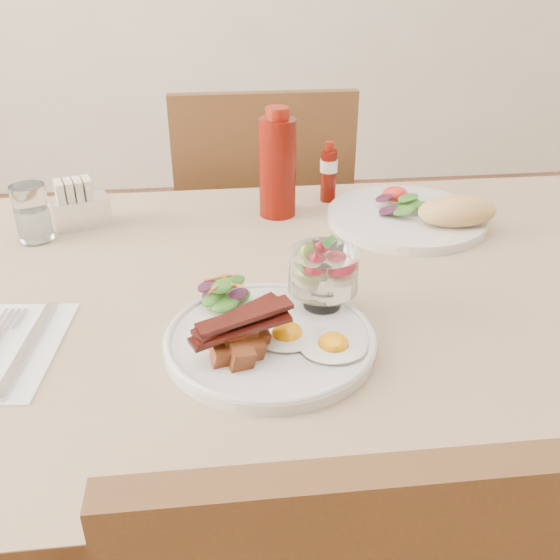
{
  "coord_description": "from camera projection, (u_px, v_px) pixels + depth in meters",
  "views": [
    {
      "loc": [
        -0.12,
        -0.83,
        1.23
      ],
      "look_at": [
        -0.04,
        -0.09,
        0.82
      ],
      "focal_mm": 40.0,
      "sensor_mm": 36.0,
      "label": 1
    }
  ],
  "objects": [
    {
      "name": "second_plate",
      "position": [
        418.0,
        215.0,
        1.17
      ],
      "size": [
        0.3,
        0.3,
        0.08
      ],
      "rotation": [
        0.0,
        0.0,
        -0.25
      ],
      "color": "silver",
      "rests_on": "table"
    },
    {
      "name": "sugar_caddy",
      "position": [
        80.0,
        207.0,
        1.15
      ],
      "size": [
        0.11,
        0.08,
        0.09
      ],
      "rotation": [
        0.0,
        0.0,
        0.32
      ],
      "color": "silver",
      "rests_on": "table"
    },
    {
      "name": "hot_sauce_bottle",
      "position": [
        329.0,
        173.0,
        1.25
      ],
      "size": [
        0.04,
        0.04,
        0.12
      ],
      "rotation": [
        0.0,
        0.0,
        0.33
      ],
      "color": "#570B04",
      "rests_on": "table"
    },
    {
      "name": "table",
      "position": [
        296.0,
        335.0,
        1.01
      ],
      "size": [
        1.33,
        0.88,
        0.75
      ],
      "color": "brown",
      "rests_on": "ground"
    },
    {
      "name": "main_plate",
      "position": [
        270.0,
        341.0,
        0.82
      ],
      "size": [
        0.28,
        0.28,
        0.02
      ],
      "primitive_type": "cylinder",
      "color": "silver",
      "rests_on": "table"
    },
    {
      "name": "napkin_cutlery",
      "position": [
        11.0,
        349.0,
        0.82
      ],
      "size": [
        0.14,
        0.24,
        0.01
      ],
      "rotation": [
        0.0,
        0.0,
        -0.09
      ],
      "color": "white",
      "rests_on": "table"
    },
    {
      "name": "bacon_potato_pile",
      "position": [
        240.0,
        336.0,
        0.77
      ],
      "size": [
        0.13,
        0.09,
        0.06
      ],
      "rotation": [
        0.0,
        0.0,
        -0.05
      ],
      "color": "brown",
      "rests_on": "main_plate"
    },
    {
      "name": "side_salad",
      "position": [
        224.0,
        294.0,
        0.88
      ],
      "size": [
        0.08,
        0.08,
        0.04
      ],
      "rotation": [
        0.0,
        0.0,
        -0.19
      ],
      "color": "#1D4412",
      "rests_on": "main_plate"
    },
    {
      "name": "fried_eggs",
      "position": [
        310.0,
        340.0,
        0.8
      ],
      "size": [
        0.15,
        0.12,
        0.02
      ],
      "rotation": [
        0.0,
        0.0,
        0.12
      ],
      "color": "silver",
      "rests_on": "main_plate"
    },
    {
      "name": "chair_far",
      "position": [
        262.0,
        239.0,
        1.65
      ],
      "size": [
        0.42,
        0.42,
        0.93
      ],
      "color": "brown",
      "rests_on": "ground"
    },
    {
      "name": "water_glass",
      "position": [
        33.0,
        216.0,
        1.09
      ],
      "size": [
        0.06,
        0.06,
        0.1
      ],
      "color": "white",
      "rests_on": "table"
    },
    {
      "name": "ketchup_bottle",
      "position": [
        277.0,
        166.0,
        1.17
      ],
      "size": [
        0.08,
        0.08,
        0.21
      ],
      "rotation": [
        0.0,
        0.0,
        0.1
      ],
      "color": "#570B04",
      "rests_on": "table"
    },
    {
      "name": "fruit_cup",
      "position": [
        323.0,
        271.0,
        0.86
      ],
      "size": [
        0.1,
        0.1,
        0.1
      ],
      "rotation": [
        0.0,
        0.0,
        0.41
      ],
      "color": "white",
      "rests_on": "main_plate"
    }
  ]
}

